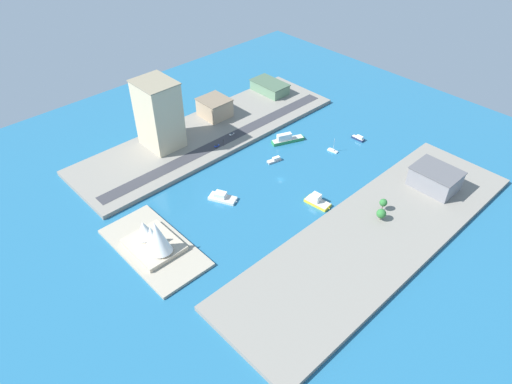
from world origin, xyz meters
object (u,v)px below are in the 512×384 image
sailboat_small_white (333,150)px  ferry_yellow_fast (317,201)px  hatchback_blue (217,146)px  patrol_launch_navy (358,138)px  office_block_beige (159,114)px  ferry_green_doubledeck (287,139)px  terminal_long_green (270,87)px  van_white (232,134)px  ferry_white_commuter (222,197)px  apartment_midrise_tan (215,107)px  opera_landmark (154,238)px  warehouse_low_gray (435,178)px  traffic_light_waterfront (223,142)px  yacht_sleek_gray (275,160)px

sailboat_small_white → ferry_yellow_fast: 68.63m
hatchback_blue → patrol_launch_navy: bearing=-125.8°
office_block_beige → ferry_green_doubledeck: bearing=-128.8°
patrol_launch_navy → office_block_beige: size_ratio=0.23×
terminal_long_green → van_white: bearing=113.4°
ferry_white_commuter → office_block_beige: (84.49, -7.87, 29.12)m
apartment_midrise_tan → opera_landmark: (-100.19, 130.91, -1.09)m
warehouse_low_gray → office_block_beige: (181.93, 110.60, 20.14)m
ferry_yellow_fast → patrol_launch_navy: bearing=-70.8°
office_block_beige → van_white: size_ratio=11.94×
sailboat_small_white → traffic_light_waterfront: bearing=45.1°
opera_landmark → van_white: bearing=-61.5°
sailboat_small_white → yacht_sleek_gray: (22.59, 44.57, 0.47)m
ferry_green_doubledeck → traffic_light_waterfront: traffic_light_waterfront is taller
ferry_green_doubledeck → ferry_white_commuter: size_ratio=1.36×
ferry_white_commuter → van_white: ferry_white_commuter is taller
apartment_midrise_tan → ferry_green_doubledeck: bearing=-164.5°
apartment_midrise_tan → office_block_beige: size_ratio=0.46×
ferry_white_commuter → ferry_yellow_fast: 67.48m
hatchback_blue → ferry_white_commuter: bearing=143.7°
office_block_beige → van_white: 63.51m
office_block_beige → opera_landmark: (-93.75, 70.43, -20.53)m
yacht_sleek_gray → traffic_light_waterfront: traffic_light_waterfront is taller
ferry_yellow_fast → terminal_long_green: 167.28m
sailboat_small_white → van_white: size_ratio=2.67×
ferry_green_doubledeck → traffic_light_waterfront: (27.46, 46.05, 4.81)m
patrol_launch_navy → sailboat_small_white: bearing=83.3°
ferry_green_doubledeck → yacht_sleek_gray: size_ratio=2.28×
ferry_yellow_fast → apartment_midrise_tan: 142.69m
apartment_midrise_tan → terminal_long_green: size_ratio=0.70×
ferry_white_commuter → office_block_beige: bearing=-5.3°
ferry_green_doubledeck → office_block_beige: bearing=51.2°
ferry_yellow_fast → yacht_sleek_gray: bearing=-14.5°
ferry_white_commuter → ferry_yellow_fast: ferry_yellow_fast is taller
terminal_long_green → van_white: (-34.14, 78.84, -4.15)m
terminal_long_green → traffic_light_waterfront: (-42.81, 95.04, -0.73)m
warehouse_low_gray → traffic_light_waterfront: size_ratio=5.03×
sailboat_small_white → ferry_white_commuter: size_ratio=0.58×
sailboat_small_white → patrol_launch_navy: bearing=-96.7°
patrol_launch_navy → apartment_midrise_tan: size_ratio=0.49×
patrol_launch_navy → traffic_light_waterfront: (66.31, 92.62, 6.10)m
patrol_launch_navy → yacht_sleek_gray: bearing=70.6°
ferry_white_commuter → apartment_midrise_tan: 114.16m
office_block_beige → terminal_long_green: 131.15m
apartment_midrise_tan → van_white: 36.87m
opera_landmark → warehouse_low_gray: bearing=-116.0°
warehouse_low_gray → office_block_beige: office_block_beige is taller
ferry_green_doubledeck → ferry_white_commuter: bearing=102.9°
yacht_sleek_gray → sailboat_small_white: bearing=-116.9°
apartment_midrise_tan → ferry_white_commuter: bearing=143.1°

